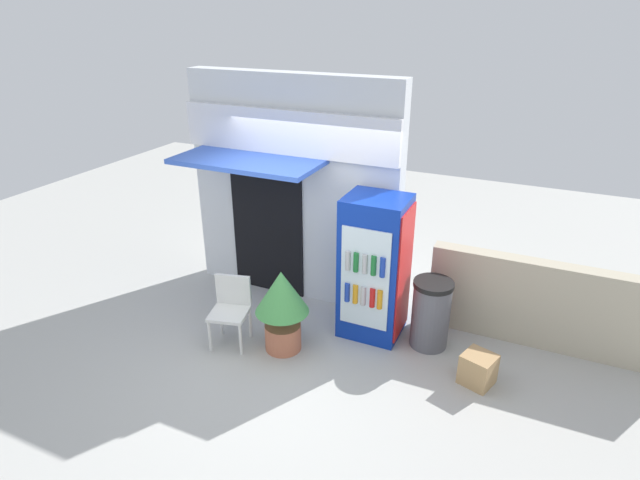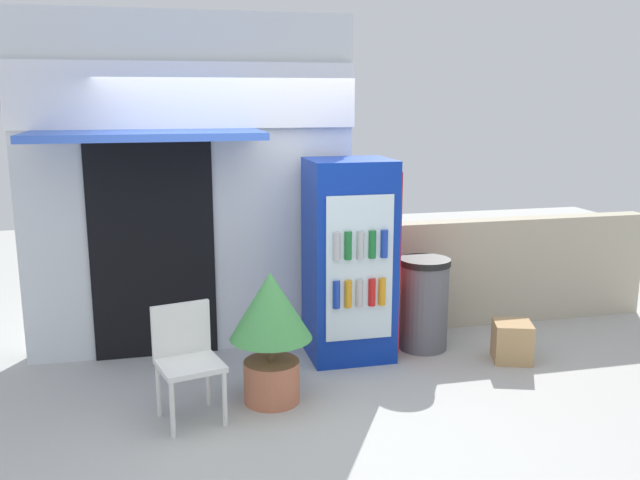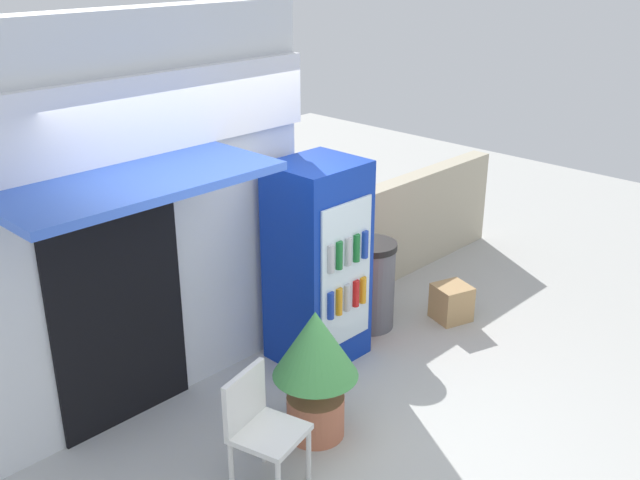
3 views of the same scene
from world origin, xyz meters
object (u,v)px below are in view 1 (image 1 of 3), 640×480
object	(u,v)px
potted_plant_near_shop	(282,302)
cardboard_box	(478,369)
plastic_chair	(231,305)
trash_bin	(431,314)
drink_cooler	(375,268)

from	to	relation	value
potted_plant_near_shop	cardboard_box	xyz separation A→B (m)	(2.24, 0.32, -0.46)
plastic_chair	cardboard_box	bearing A→B (deg)	8.32
potted_plant_near_shop	trash_bin	world-z (taller)	potted_plant_near_shop
potted_plant_near_shop	trash_bin	distance (m)	1.79
drink_cooler	plastic_chair	world-z (taller)	drink_cooler
plastic_chair	cardboard_box	xyz separation A→B (m)	(2.89, 0.42, -0.31)
trash_bin	cardboard_box	distance (m)	0.86
drink_cooler	trash_bin	bearing A→B (deg)	0.93
plastic_chair	trash_bin	world-z (taller)	trash_bin
plastic_chair	trash_bin	xyz separation A→B (m)	(2.23, 0.91, -0.06)
drink_cooler	potted_plant_near_shop	bearing A→B (deg)	-137.16
drink_cooler	potted_plant_near_shop	xyz separation A→B (m)	(-0.86, -0.79, -0.26)
cardboard_box	plastic_chair	bearing A→B (deg)	-171.68
potted_plant_near_shop	cardboard_box	world-z (taller)	potted_plant_near_shop
plastic_chair	trash_bin	distance (m)	2.41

